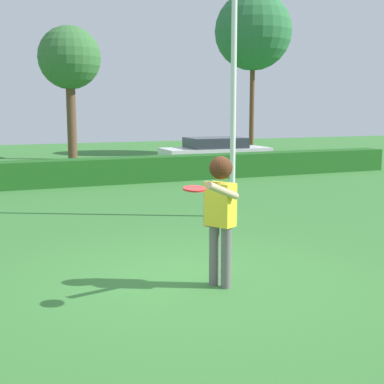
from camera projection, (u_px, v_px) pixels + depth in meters
The scene contains 8 objects.
ground_plane at pixel (190, 281), 7.43m from camera, with size 60.00×60.00×0.00m, color #387734.
person at pixel (220, 206), 7.04m from camera, with size 0.61×0.78×1.77m.
frisbee at pixel (194, 189), 6.22m from camera, with size 0.27×0.27×0.05m.
lamppost at pixel (234, 65), 11.32m from camera, with size 0.24×0.24×5.98m.
hedge_row at pixel (69, 173), 16.49m from camera, with size 23.80×0.90×0.81m, color #1F5A1D.
parked_car_white at pixel (215, 152), 20.78m from camera, with size 4.24×1.88×1.25m.
maple_tree at pixel (69, 59), 24.27m from camera, with size 2.86×2.86×6.10m.
oak_tree at pixel (253, 32), 26.88m from camera, with size 3.92×3.92×8.19m.
Camera 1 is at (-2.69, -6.62, 2.40)m, focal length 49.69 mm.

